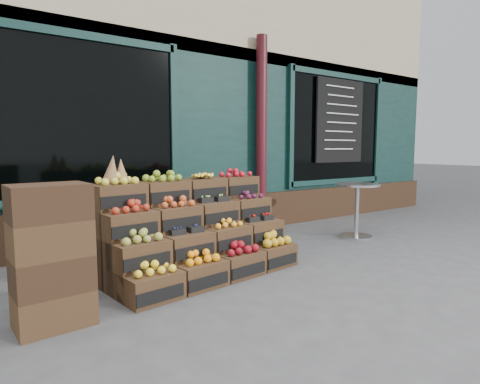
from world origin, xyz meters
TOP-DOWN VIEW (x-y plane):
  - ground at (0.00, 0.00)m, footprint 60.00×60.00m
  - shop_facade at (0.00, 5.11)m, footprint 12.00×6.24m
  - crate_display at (-0.87, 0.63)m, footprint 2.20×1.25m
  - spare_crates at (-2.43, 0.06)m, footprint 0.58×0.42m
  - bistro_table at (2.00, 0.70)m, footprint 0.67×0.67m
  - shopkeeper at (-1.89, 2.62)m, footprint 0.80×0.62m

SIDE VIEW (x-z plane):
  - ground at x=0.00m, z-range 0.00..0.00m
  - crate_display at x=-0.87m, z-range -0.25..1.06m
  - bistro_table at x=2.00m, z-range 0.10..0.94m
  - spare_crates at x=-2.43m, z-range 0.00..1.11m
  - shopkeeper at x=-1.89m, z-range 0.00..1.95m
  - shop_facade at x=0.00m, z-range 0.00..4.80m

